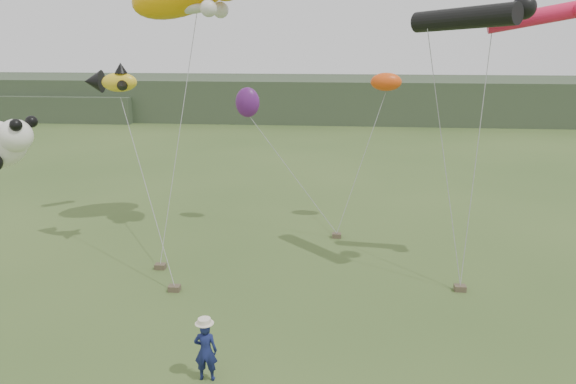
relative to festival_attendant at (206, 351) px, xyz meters
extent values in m
plane|color=#385123|center=(0.66, 1.34, -0.76)|extent=(120.00, 120.00, 0.00)
cube|color=#2D3D28|center=(0.66, 46.34, 1.24)|extent=(90.00, 12.00, 4.00)
cube|color=#2D3D28|center=(-29.34, 43.34, 0.49)|extent=(25.00, 8.00, 2.50)
imported|color=#151D50|center=(0.00, 0.00, 0.00)|extent=(0.57, 0.38, 1.52)
cube|color=brown|center=(-3.21, 6.41, -0.67)|extent=(0.37, 0.29, 0.19)
cube|color=brown|center=(-2.19, 4.69, -0.67)|extent=(0.37, 0.29, 0.19)
cube|color=brown|center=(7.07, 5.59, -0.67)|extent=(0.37, 0.29, 0.19)
cube|color=brown|center=(3.01, 10.25, -0.67)|extent=(0.37, 0.29, 0.19)
ellipsoid|color=silver|center=(-2.85, 10.39, 8.30)|extent=(1.55, 0.77, 0.48)
sphere|color=silver|center=(-1.79, 9.25, 8.21)|extent=(0.61, 0.61, 0.61)
sphere|color=silver|center=(-1.62, 10.48, 8.21)|extent=(0.61, 0.61, 0.61)
ellipsoid|color=gold|center=(-4.88, 8.10, 5.65)|extent=(1.33, 0.64, 0.71)
cone|color=black|center=(-5.98, 8.38, 5.65)|extent=(0.70, 0.87, 0.82)
cone|color=black|center=(-4.78, 8.10, 6.16)|extent=(0.46, 0.46, 0.37)
cone|color=black|center=(-4.60, 7.64, 5.56)|extent=(0.49, 0.51, 0.37)
cone|color=black|center=(-4.60, 8.56, 5.56)|extent=(0.49, 0.51, 0.37)
cylinder|color=black|center=(6.74, 6.87, 7.77)|extent=(2.99, 3.02, 0.85)
sphere|color=black|center=(8.35, 6.30, 8.06)|extent=(0.71, 0.71, 0.71)
cylinder|color=#E11842|center=(9.02, 7.42, 7.82)|extent=(2.90, 0.90, 1.03)
sphere|color=white|center=(-7.23, 5.13, 4.19)|extent=(1.06, 1.06, 1.06)
sphere|color=black|center=(-6.96, 4.78, 4.58)|extent=(0.39, 0.39, 0.39)
sphere|color=black|center=(-6.87, 5.53, 4.58)|extent=(0.39, 0.39, 0.39)
ellipsoid|color=#E94B11|center=(4.87, 12.02, 5.44)|extent=(1.27, 0.74, 0.74)
ellipsoid|color=#571967|center=(-0.80, 11.36, 4.62)|extent=(1.00, 0.67, 1.23)
camera|label=1|loc=(3.08, -11.62, 7.21)|focal=35.00mm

